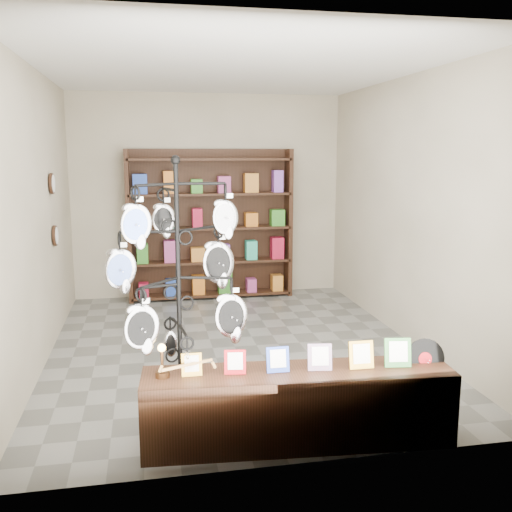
{
  "coord_description": "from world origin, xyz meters",
  "views": [
    {
      "loc": [
        -0.93,
        -6.05,
        2.15
      ],
      "look_at": [
        0.05,
        -1.0,
        1.21
      ],
      "focal_mm": 40.0,
      "sensor_mm": 36.0,
      "label": 1
    }
  ],
  "objects": [
    {
      "name": "ground",
      "position": [
        0.0,
        0.0,
        0.0
      ],
      "size": [
        5.0,
        5.0,
        0.0
      ],
      "primitive_type": "plane",
      "color": "slate",
      "rests_on": "ground"
    },
    {
      "name": "room_envelope",
      "position": [
        0.0,
        0.0,
        1.85
      ],
      "size": [
        5.0,
        5.0,
        5.0
      ],
      "color": "#C0B39A",
      "rests_on": "ground"
    },
    {
      "name": "display_tree",
      "position": [
        -0.71,
        -1.89,
        1.23
      ],
      "size": [
        1.12,
        1.11,
        2.13
      ],
      "rotation": [
        0.0,
        0.0,
        0.29
      ],
      "color": "black",
      "rests_on": "ground"
    },
    {
      "name": "front_shelf",
      "position": [
        0.14,
        -2.2,
        0.29
      ],
      "size": [
        2.33,
        0.64,
        0.81
      ],
      "rotation": [
        0.0,
        0.0,
        -0.07
      ],
      "color": "black",
      "rests_on": "ground"
    },
    {
      "name": "back_shelving",
      "position": [
        0.0,
        2.3,
        1.03
      ],
      "size": [
        2.42,
        0.36,
        2.2
      ],
      "color": "black",
      "rests_on": "ground"
    },
    {
      "name": "wall_clocks",
      "position": [
        -1.97,
        0.8,
        1.5
      ],
      "size": [
        0.03,
        0.24,
        0.84
      ],
      "color": "black",
      "rests_on": "ground"
    }
  ]
}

